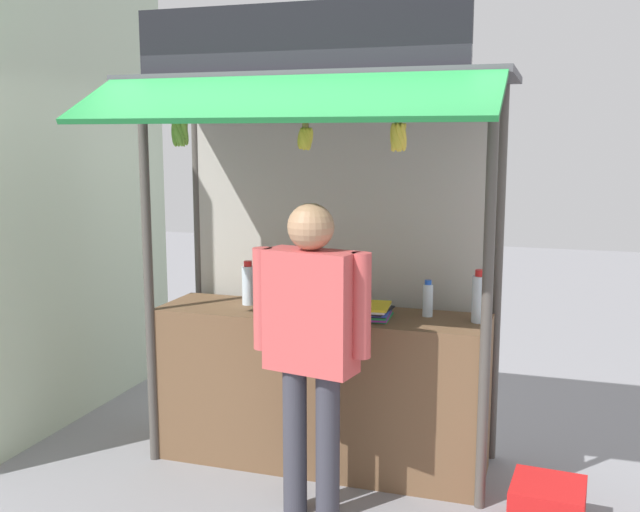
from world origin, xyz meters
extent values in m
plane|color=gray|center=(0.00, 0.00, 0.00)|extent=(20.00, 20.00, 0.00)
cube|color=brown|center=(0.00, 0.00, 0.49)|extent=(2.06, 0.55, 0.98)
cylinder|color=#4C4742|center=(-1.03, -0.28, 1.18)|extent=(0.06, 0.06, 2.36)
cylinder|color=#4C4742|center=(1.03, -0.28, 1.18)|extent=(0.06, 0.06, 2.36)
cylinder|color=#4C4742|center=(-1.03, 0.41, 1.18)|extent=(0.06, 0.06, 2.36)
cylinder|color=#4C4742|center=(1.03, 0.41, 1.18)|extent=(0.06, 0.06, 2.36)
cube|color=#B7B2A8|center=(0.00, 0.41, 1.15)|extent=(2.02, 0.04, 2.31)
cube|color=#3F3F44|center=(0.00, -0.03, 2.38)|extent=(2.26, 0.88, 0.04)
cube|color=#1E7A38|center=(0.00, -0.72, 2.24)|extent=(2.22, 0.51, 0.26)
cube|color=black|center=(0.00, -0.43, 2.57)|extent=(1.85, 0.04, 0.35)
cylinder|color=#59544C|center=(0.00, -0.38, 2.28)|extent=(1.95, 0.02, 0.02)
cylinder|color=silver|center=(-0.50, 0.06, 1.11)|extent=(0.08, 0.08, 0.25)
cylinder|color=red|center=(-0.50, 0.06, 1.25)|extent=(0.05, 0.05, 0.03)
cylinder|color=silver|center=(0.65, 0.10, 1.08)|extent=(0.06, 0.06, 0.20)
cylinder|color=blue|center=(0.65, 0.10, 1.19)|extent=(0.04, 0.04, 0.03)
cylinder|color=silver|center=(0.96, 0.04, 1.12)|extent=(0.09, 0.09, 0.27)
cylinder|color=red|center=(0.96, 0.04, 1.27)|extent=(0.06, 0.06, 0.04)
cube|color=green|center=(0.34, -0.05, 0.99)|extent=(0.23, 0.28, 0.01)
cube|color=purple|center=(0.34, -0.06, 1.00)|extent=(0.24, 0.29, 0.01)
cube|color=green|center=(0.33, -0.05, 1.01)|extent=(0.24, 0.29, 0.01)
cube|color=black|center=(0.34, -0.04, 1.02)|extent=(0.23, 0.28, 0.01)
cube|color=blue|center=(0.34, -0.06, 1.02)|extent=(0.24, 0.29, 0.01)
cube|color=black|center=(0.33, -0.05, 1.03)|extent=(0.24, 0.29, 0.01)
cube|color=white|center=(0.33, -0.06, 1.04)|extent=(0.23, 0.28, 0.01)
cube|color=yellow|center=(0.33, -0.05, 1.05)|extent=(0.24, 0.29, 0.01)
cube|color=white|center=(-0.15, -0.13, 0.98)|extent=(0.24, 0.31, 0.01)
cube|color=purple|center=(-0.15, -0.13, 1.00)|extent=(0.25, 0.32, 0.01)
cube|color=orange|center=(-0.15, -0.14, 1.01)|extent=(0.23, 0.30, 0.01)
cube|color=yellow|center=(-0.15, -0.15, 1.02)|extent=(0.22, 0.30, 0.01)
cube|color=orange|center=(-0.15, -0.14, 1.03)|extent=(0.25, 0.32, 0.01)
cylinder|color=#332D23|center=(0.55, -0.38, 2.20)|extent=(0.01, 0.01, 0.11)
cylinder|color=olive|center=(0.55, -0.38, 2.13)|extent=(0.04, 0.04, 0.04)
ellipsoid|color=yellow|center=(0.58, -0.38, 2.05)|extent=(0.04, 0.09, 0.16)
ellipsoid|color=yellow|center=(0.57, -0.36, 2.04)|extent=(0.06, 0.06, 0.16)
ellipsoid|color=yellow|center=(0.56, -0.35, 2.05)|extent=(0.09, 0.05, 0.16)
ellipsoid|color=yellow|center=(0.54, -0.36, 2.05)|extent=(0.07, 0.06, 0.16)
ellipsoid|color=yellow|center=(0.53, -0.37, 2.04)|extent=(0.04, 0.06, 0.16)
ellipsoid|color=yellow|center=(0.53, -0.38, 2.05)|extent=(0.05, 0.08, 0.16)
ellipsoid|color=yellow|center=(0.54, -0.39, 2.04)|extent=(0.07, 0.05, 0.16)
ellipsoid|color=yellow|center=(0.55, -0.39, 2.04)|extent=(0.07, 0.03, 0.16)
ellipsoid|color=yellow|center=(0.57, -0.39, 2.04)|extent=(0.06, 0.07, 0.16)
cylinder|color=#332D23|center=(-0.73, -0.38, 2.22)|extent=(0.01, 0.01, 0.08)
cylinder|color=olive|center=(-0.73, -0.38, 2.17)|extent=(0.04, 0.04, 0.04)
ellipsoid|color=#6AA235|center=(-0.70, -0.37, 2.08)|extent=(0.05, 0.10, 0.17)
ellipsoid|color=#6AA235|center=(-0.71, -0.36, 2.08)|extent=(0.08, 0.08, 0.18)
ellipsoid|color=#6AA235|center=(-0.72, -0.35, 2.08)|extent=(0.09, 0.06, 0.18)
ellipsoid|color=#6AA235|center=(-0.74, -0.35, 2.08)|extent=(0.09, 0.07, 0.18)
ellipsoid|color=#6AA235|center=(-0.75, -0.37, 2.07)|extent=(0.05, 0.07, 0.18)
ellipsoid|color=#6AA235|center=(-0.75, -0.39, 2.08)|extent=(0.06, 0.08, 0.18)
ellipsoid|color=#6AA235|center=(-0.74, -0.39, 2.07)|extent=(0.07, 0.06, 0.18)
ellipsoid|color=#6AA235|center=(-0.73, -0.40, 2.07)|extent=(0.08, 0.04, 0.17)
ellipsoid|color=#6AA235|center=(-0.71, -0.39, 2.07)|extent=(0.07, 0.07, 0.18)
cylinder|color=#332D23|center=(0.04, -0.38, 2.19)|extent=(0.01, 0.01, 0.13)
cylinder|color=olive|center=(0.04, -0.38, 2.11)|extent=(0.04, 0.04, 0.04)
ellipsoid|color=gold|center=(0.05, -0.37, 2.04)|extent=(0.04, 0.07, 0.13)
ellipsoid|color=gold|center=(0.05, -0.36, 2.04)|extent=(0.07, 0.07, 0.14)
ellipsoid|color=gold|center=(0.04, -0.36, 2.04)|extent=(0.07, 0.04, 0.13)
ellipsoid|color=gold|center=(0.02, -0.36, 2.04)|extent=(0.07, 0.07, 0.14)
ellipsoid|color=gold|center=(0.01, -0.38, 2.04)|extent=(0.04, 0.09, 0.13)
ellipsoid|color=gold|center=(0.03, -0.39, 2.04)|extent=(0.06, 0.06, 0.14)
ellipsoid|color=gold|center=(0.04, -0.39, 2.04)|extent=(0.07, 0.04, 0.13)
ellipsoid|color=gold|center=(0.05, -0.39, 2.04)|extent=(0.06, 0.06, 0.13)
cylinder|color=#383842|center=(0.06, -0.64, 0.41)|extent=(0.13, 0.13, 0.82)
cylinder|color=#383842|center=(0.25, -0.64, 0.41)|extent=(0.13, 0.13, 0.82)
cube|color=#CC4C4C|center=(0.15, -0.64, 1.14)|extent=(0.52, 0.30, 0.65)
cylinder|color=#CC4C4C|center=(-0.12, -0.64, 1.19)|extent=(0.10, 0.10, 0.55)
cylinder|color=#CC4C4C|center=(0.43, -0.64, 1.19)|extent=(0.10, 0.10, 0.55)
sphere|color=tan|center=(0.15, -0.64, 1.59)|extent=(0.25, 0.25, 0.25)
cube|color=red|center=(1.39, -0.43, 0.13)|extent=(0.40, 0.40, 0.26)
cube|color=#B7CBAF|center=(-2.01, 0.30, 1.66)|extent=(0.20, 2.40, 3.31)
camera|label=1|loc=(1.37, -4.23, 2.05)|focal=41.60mm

